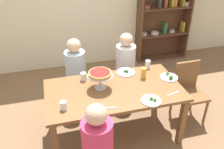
# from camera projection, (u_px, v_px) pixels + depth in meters

# --- Properties ---
(ground_plane) EXTENTS (12.00, 12.00, 0.00)m
(ground_plane) POSITION_uv_depth(u_px,v_px,m) (114.00, 133.00, 3.34)
(ground_plane) COLOR #846042
(dining_table) EXTENTS (1.69, 0.90, 0.74)m
(dining_table) POSITION_uv_depth(u_px,v_px,m) (114.00, 95.00, 3.01)
(dining_table) COLOR brown
(dining_table) RESTS_ON ground_plane
(bookshelf) EXTENTS (1.10, 0.30, 2.21)m
(bookshelf) POSITION_uv_depth(u_px,v_px,m) (165.00, 5.00, 4.80)
(bookshelf) COLOR brown
(bookshelf) RESTS_ON ground_plane
(diner_far_left) EXTENTS (0.34, 0.34, 1.15)m
(diner_far_left) POSITION_uv_depth(u_px,v_px,m) (77.00, 79.00, 3.62)
(diner_far_left) COLOR #382D28
(diner_far_left) RESTS_ON ground_plane
(diner_far_right) EXTENTS (0.34, 0.34, 1.15)m
(diner_far_right) POSITION_uv_depth(u_px,v_px,m) (125.00, 72.00, 3.80)
(diner_far_right) COLOR #382D28
(diner_far_right) RESTS_ON ground_plane
(chair_head_east) EXTENTS (0.40, 0.40, 0.87)m
(chair_head_east) POSITION_uv_depth(u_px,v_px,m) (189.00, 89.00, 3.41)
(chair_head_east) COLOR brown
(chair_head_east) RESTS_ON ground_plane
(deep_dish_pizza_stand) EXTENTS (0.31, 0.31, 0.23)m
(deep_dish_pizza_stand) POSITION_uv_depth(u_px,v_px,m) (100.00, 75.00, 2.88)
(deep_dish_pizza_stand) COLOR silver
(deep_dish_pizza_stand) RESTS_ON dining_table
(salad_plate_near_diner) EXTENTS (0.24, 0.24, 0.05)m
(salad_plate_near_diner) POSITION_uv_depth(u_px,v_px,m) (151.00, 100.00, 2.74)
(salad_plate_near_diner) COLOR white
(salad_plate_near_diner) RESTS_ON dining_table
(salad_plate_far_diner) EXTENTS (0.25, 0.25, 0.06)m
(salad_plate_far_diner) POSITION_uv_depth(u_px,v_px,m) (126.00, 72.00, 3.30)
(salad_plate_far_diner) COLOR white
(salad_plate_far_diner) RESTS_ON dining_table
(salad_plate_spare) EXTENTS (0.24, 0.24, 0.07)m
(salad_plate_spare) POSITION_uv_depth(u_px,v_px,m) (169.00, 77.00, 3.17)
(salad_plate_spare) COLOR white
(salad_plate_spare) RESTS_ON dining_table
(beer_glass_amber_tall) EXTENTS (0.07, 0.07, 0.14)m
(beer_glass_amber_tall) POSITION_uv_depth(u_px,v_px,m) (144.00, 73.00, 3.15)
(beer_glass_amber_tall) COLOR gold
(beer_glass_amber_tall) RESTS_ON dining_table
(water_glass_clear_near) EXTENTS (0.08, 0.08, 0.11)m
(water_glass_clear_near) POSITION_uv_depth(u_px,v_px,m) (84.00, 77.00, 3.11)
(water_glass_clear_near) COLOR white
(water_glass_clear_near) RESTS_ON dining_table
(water_glass_clear_far) EXTENTS (0.07, 0.07, 0.12)m
(water_glass_clear_far) POSITION_uv_depth(u_px,v_px,m) (148.00, 64.00, 3.39)
(water_glass_clear_far) COLOR white
(water_glass_clear_far) RESTS_ON dining_table
(water_glass_clear_spare) EXTENTS (0.07, 0.07, 0.10)m
(water_glass_clear_spare) POSITION_uv_depth(u_px,v_px,m) (64.00, 106.00, 2.59)
(water_glass_clear_spare) COLOR white
(water_glass_clear_spare) RESTS_ON dining_table
(cutlery_fork_near) EXTENTS (0.18, 0.06, 0.00)m
(cutlery_fork_near) POSITION_uv_depth(u_px,v_px,m) (100.00, 76.00, 3.22)
(cutlery_fork_near) COLOR silver
(cutlery_fork_near) RESTS_ON dining_table
(cutlery_knife_near) EXTENTS (0.18, 0.05, 0.00)m
(cutlery_knife_near) POSITION_uv_depth(u_px,v_px,m) (108.00, 108.00, 2.64)
(cutlery_knife_near) COLOR silver
(cutlery_knife_near) RESTS_ON dining_table
(cutlery_fork_far) EXTENTS (0.18, 0.06, 0.00)m
(cutlery_fork_far) POSITION_uv_depth(u_px,v_px,m) (173.00, 93.00, 2.87)
(cutlery_fork_far) COLOR silver
(cutlery_fork_far) RESTS_ON dining_table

